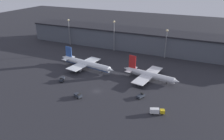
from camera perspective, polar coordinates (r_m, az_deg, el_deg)
The scene contains 11 objects.
ground at distance 128.86m, azimuth -4.01°, elevation -5.56°, with size 600.00×600.00×0.00m, color #26262B.
terminal_building at distance 201.30m, azimuth 7.76°, elevation 7.82°, with size 222.38×26.56×17.65m.
airplane_0 at distance 159.38m, azimuth -6.86°, elevation 1.66°, with size 48.31×30.05×13.80m.
airplane_1 at distance 143.43m, azimuth 9.77°, elevation -1.25°, with size 39.18×33.01×14.03m.
service_vehicle_0 at distance 123.11m, azimuth -8.85°, elevation -6.57°, with size 5.33×4.15×2.91m.
service_vehicle_1 at distance 122.48m, azimuth 7.52°, elevation -6.72°, with size 4.25×5.50×2.65m.
service_vehicle_2 at distance 110.24m, azimuth 11.58°, elevation -10.46°, with size 7.39×4.63×3.12m.
service_vehicle_3 at distance 143.64m, azimuth -12.96°, elevation -2.36°, with size 3.95×5.75×2.77m.
lamp_post_0 at distance 216.05m, azimuth -11.16°, elevation 10.56°, with size 1.80×1.80×24.77m.
lamp_post_1 at distance 193.03m, azimuth 0.54°, elevation 9.86°, with size 1.80×1.80×27.01m.
lamp_post_2 at distance 180.70m, azimuth 13.97°, elevation 7.62°, with size 1.80×1.80×23.69m.
Camera 1 is at (54.26, -98.84, 62.39)m, focal length 35.00 mm.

